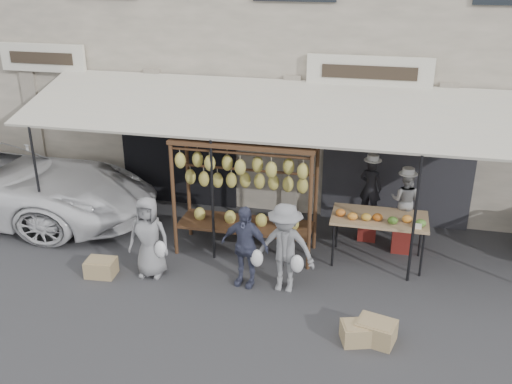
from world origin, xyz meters
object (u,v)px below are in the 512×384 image
Objects in this scene: vendor_left at (371,188)px; customer_left at (149,237)px; produce_table at (379,219)px; crate_near_b at (376,331)px; customer_right at (285,248)px; banana_rack at (245,175)px; crate_far at (101,268)px; crate_near_a at (359,333)px; customer_mid at (245,246)px; vendor_right at (405,200)px.

vendor_left is 4.29m from customer_left.
crate_near_b is (0.09, -2.35, -0.71)m from produce_table.
produce_table is 1.08× the size of customer_right.
banana_rack is 3.62m from crate_near_b.
crate_near_a is at bearing -10.57° from crate_far.
crate_near_b is (2.25, -1.09, -0.56)m from customer_mid.
produce_table is 0.97m from vendor_left.
customer_left is at bearing 38.82° from vendor_right.
crate_far is at bearing 170.75° from crate_near_b.
crate_far is at bearing -161.44° from produce_table.
vendor_left reaches higher than customer_mid.
customer_mid is at bearing 49.91° from vendor_right.
vendor_left is (-0.22, 0.92, 0.21)m from produce_table.
produce_table is at bearing 86.31° from crate_near_a.
customer_left is 2.68× the size of crate_near_b.
crate_far is (-4.78, 0.78, -0.01)m from crate_near_b.
produce_table is 5.00m from crate_far.
crate_near_a is 0.25m from crate_near_b.
customer_mid is (-2.16, -1.26, -0.15)m from produce_table.
customer_right is (-1.47, -1.29, -0.09)m from produce_table.
customer_right is at bearing 5.03° from crate_far.
customer_mid is 2.61m from crate_far.
crate_far is at bearing -171.54° from customer_right.
customer_mid is at bearing 65.30° from vendor_left.
customer_right is 3.19× the size of crate_near_a.
banana_rack is 1.77× the size of customer_left.
crate_near_b is (0.24, 0.07, 0.02)m from crate_near_a.
produce_table is 1.43× the size of vendor_left.
customer_left is (-3.84, -1.34, -0.14)m from produce_table.
crate_near_b is (0.30, -3.28, -0.92)m from vendor_left.
vendor_right is 2.28× the size of crate_near_a.
produce_table is 2.51m from customer_mid.
vendor_right is 3.06m from crate_near_b.
banana_rack is at bearing 113.31° from customer_mid.
crate_near_a is (-0.59, -2.98, -0.89)m from vendor_right.
crate_far is at bearing -148.10° from banana_rack.
produce_table is at bearing 39.53° from customer_mid.
produce_table is 1.16× the size of customer_left.
banana_rack is at bearing 134.03° from customer_right.
produce_table is 4.07m from customer_left.
vendor_right is at bearing 14.34° from banana_rack.
crate_near_a is at bearing -20.77° from customer_mid.
crate_near_a is at bearing -44.65° from banana_rack.
banana_rack reaches higher than customer_left.
crate_near_b is at bearing -87.90° from produce_table.
vendor_left reaches higher than crate_near_a.
customer_right is (0.69, -0.03, 0.06)m from customer_mid.
vendor_right is (0.43, 0.56, 0.17)m from produce_table.
crate_near_a is (-0.16, -2.42, -0.73)m from produce_table.
customer_left reaches higher than crate_near_a.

